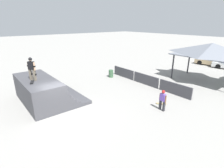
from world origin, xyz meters
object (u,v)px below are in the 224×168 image
at_px(parked_car_tan, 210,61).
at_px(skateboard_on_ground, 162,104).
at_px(trash_bin, 111,74).
at_px(skateboard_on_deck, 32,82).
at_px(skater_on_deck, 31,67).
at_px(bystander_walking, 163,99).

bearing_deg(parked_car_tan, skateboard_on_ground, -83.02).
relative_size(skateboard_on_ground, trash_bin, 0.86).
distance_m(skateboard_on_deck, skateboard_on_ground, 9.82).
bearing_deg(skateboard_on_ground, trash_bin, 132.58).
bearing_deg(trash_bin, skateboard_on_deck, -74.70).
height_order(skater_on_deck, skateboard_on_ground, skater_on_deck).
distance_m(bystander_walking, parked_car_tan, 17.85).
bearing_deg(skateboard_on_ground, parked_car_tan, 64.01).
bearing_deg(bystander_walking, skateboard_on_deck, 52.64).
distance_m(skater_on_deck, trash_bin, 9.49).
relative_size(bystander_walking, parked_car_tan, 0.38).
relative_size(skater_on_deck, bystander_walking, 1.10).
height_order(skater_on_deck, bystander_walking, skater_on_deck).
distance_m(skateboard_on_deck, bystander_walking, 9.41).
xyz_separation_m(bystander_walking, skateboard_on_ground, (-0.59, 0.82, -0.86)).
bearing_deg(bystander_walking, trash_bin, -10.12).
relative_size(bystander_walking, skateboard_on_ground, 2.13).
bearing_deg(bystander_walking, skater_on_deck, 49.12).
distance_m(skater_on_deck, bystander_walking, 9.76).
relative_size(skateboard_on_ground, parked_car_tan, 0.18).
bearing_deg(trash_bin, skateboard_on_ground, -9.33).
distance_m(skater_on_deck, parked_car_tan, 24.40).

